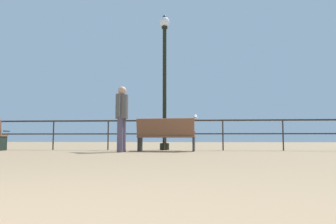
# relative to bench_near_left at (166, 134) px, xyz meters

# --- Properties ---
(pier_railing) EXTENTS (18.61, 0.05, 0.98)m
(pier_railing) POSITION_rel_bench_near_left_xyz_m (-0.13, 0.90, 0.21)
(pier_railing) COLOR #322922
(pier_railing) RESTS_ON ground_plane
(bench_near_left) EXTENTS (1.73, 0.81, 0.96)m
(bench_near_left) POSITION_rel_bench_near_left_xyz_m (0.00, 0.00, 0.00)
(bench_near_left) COLOR brown
(bench_near_left) RESTS_ON ground_plane
(lamppost_center) EXTENTS (0.33, 0.33, 4.60)m
(lamppost_center) POSITION_rel_bench_near_left_xyz_m (-0.15, 1.15, 2.03)
(lamppost_center) COLOR black
(lamppost_center) RESTS_ON ground_plane
(person_at_railing) EXTENTS (0.35, 0.58, 1.83)m
(person_at_railing) POSITION_rel_bench_near_left_xyz_m (-1.18, -0.62, 0.54)
(person_at_railing) COLOR #52475A
(person_at_railing) RESTS_ON ground_plane
(seagull_on_rail) EXTENTS (0.16, 0.39, 0.18)m
(seagull_on_rail) POSITION_rel_bench_near_left_xyz_m (0.86, 0.92, 0.55)
(seagull_on_rail) COLOR silver
(seagull_on_rail) RESTS_ON pier_railing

